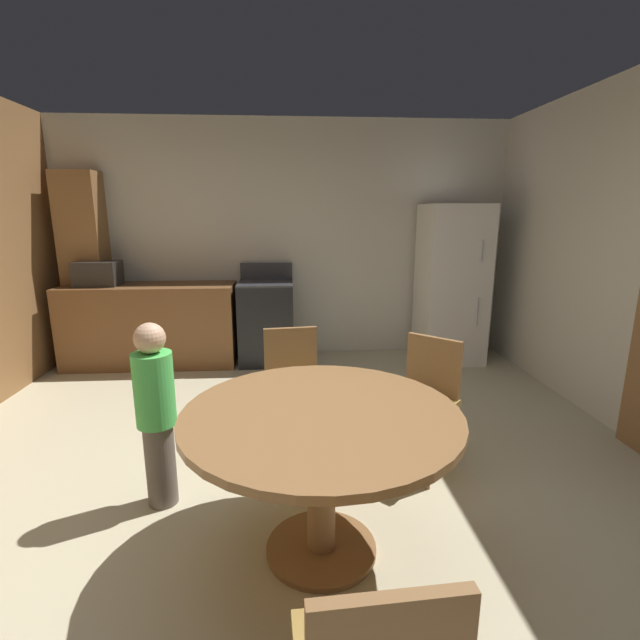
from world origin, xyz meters
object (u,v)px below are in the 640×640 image
Objects in this scene: dining_table at (321,440)px; oven_range at (267,322)px; refrigerator at (451,284)px; microwave at (98,273)px; chair_northeast at (424,395)px; person_child at (156,411)px; chair_north at (293,382)px.

oven_range is at bearing 97.47° from dining_table.
refrigerator is at bearing 60.76° from dining_table.
refrigerator is 3.89m from microwave.
person_child reaches higher than chair_northeast.
chair_north is at bearing -82.12° from oven_range.
oven_range is 3.10m from dining_table.
refrigerator reaches higher than chair_north.
microwave is 0.51× the size of chair_northeast.
chair_north is 0.98m from person_child.
dining_table is at bearing 0.00° from chair_north.
oven_range is 0.62× the size of refrigerator.
person_child is (-2.59, -2.56, -0.30)m from refrigerator.
refrigerator reaches higher than oven_range.
dining_table is 1.52× the size of chair_north.
oven_range is at bearing -110.15° from chair_northeast.
microwave is at bearing -140.79° from chair_north.
refrigerator is 3.47m from dining_table.
microwave is at bearing 179.26° from refrigerator.
refrigerator is at bearing -159.55° from chair_northeast.
person_child reaches higher than chair_north.
microwave reaches higher than person_child.
dining_table is at bearing -54.39° from microwave.
person_child is at bearing 152.94° from dining_table.
chair_northeast reaches higher than dining_table.
chair_northeast is at bearing 64.90° from chair_north.
chair_northeast is (2.93, -2.29, -0.53)m from microwave.
refrigerator is at bearing 130.47° from chair_north.
chair_north is (2.07, -2.01, -0.53)m from microwave.
oven_range is at bearing -178.83° from chair_north.
microwave is 2.94m from person_child.
microwave is at bearing -179.88° from oven_range.
refrigerator is 1.61× the size of person_child.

